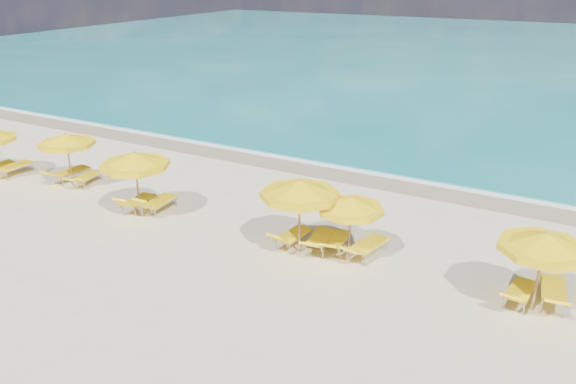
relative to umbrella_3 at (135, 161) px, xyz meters
The scene contains 22 objects.
ground_plane 5.53m from the umbrella_3, ahead, with size 120.00×120.00×0.00m, color beige.
ocean 48.84m from the umbrella_3, 84.03° to the left, with size 120.00×80.00×0.30m, color #147474.
wet_sand_band 9.66m from the umbrella_3, 57.38° to the left, with size 120.00×2.60×0.01m, color tan.
foam_line 10.32m from the umbrella_3, 59.82° to the left, with size 120.00×1.20×0.03m, color white.
whitecap_near 17.69m from the umbrella_3, 93.01° to the left, with size 14.00×0.36×0.05m, color white.
whitecap_far 27.88m from the umbrella_3, 61.94° to the left, with size 18.00×0.30×0.05m, color white.
umbrella_2 4.74m from the umbrella_3, 168.08° to the left, with size 2.30×2.30×2.29m.
umbrella_3 is the anchor object (origin of this frame).
umbrella_4 6.44m from the umbrella_3, ahead, with size 3.09×3.09×2.51m.
umbrella_5 8.00m from the umbrella_3, ahead, with size 2.37×2.37×2.10m.
umbrella_6 13.42m from the umbrella_3, ahead, with size 2.95×2.95×2.33m.
lounger_1_right 8.08m from the umbrella_3, behind, with size 0.71×2.04×0.74m.
lounger_2_left 5.63m from the umbrella_3, 165.23° to the left, with size 0.90×2.08×0.75m.
lounger_2_right 4.79m from the umbrella_3, 162.20° to the left, with size 0.86×1.86×0.64m.
lounger_3_left 1.96m from the umbrella_3, 140.86° to the left, with size 0.81×1.86×0.88m.
lounger_3_right 2.00m from the umbrella_3, 55.53° to the left, with size 0.78×1.94×0.95m.
lounger_4_left 6.37m from the umbrella_3, ahead, with size 0.83×1.88×0.82m.
lounger_4_right 7.24m from the umbrella_3, ahead, with size 0.88×2.02×0.79m.
lounger_5_left 7.73m from the umbrella_3, ahead, with size 0.81×1.84×0.71m.
lounger_5_right 8.74m from the umbrella_3, ahead, with size 1.00×2.08×0.75m.
lounger_6_left 13.19m from the umbrella_3, ahead, with size 0.81×1.85×0.77m.
lounger_6_right 14.00m from the umbrella_3, ahead, with size 0.90×2.09×0.80m.
Camera 1 is at (8.74, -14.42, 8.52)m, focal length 35.00 mm.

